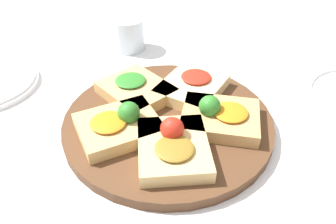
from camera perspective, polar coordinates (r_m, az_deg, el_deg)
ground_plane at (r=0.60m, az=0.00°, el=-2.37°), size 3.00×3.00×0.00m
serving_board at (r=0.59m, az=0.00°, el=-1.65°), size 0.37×0.37×0.02m
focaccia_slice_0 at (r=0.51m, az=0.90°, el=-5.88°), size 0.12×0.14×0.05m
focaccia_slice_1 at (r=0.57m, az=8.95°, el=-0.73°), size 0.15×0.13×0.05m
focaccia_slice_2 at (r=0.64m, az=4.24°, el=4.46°), size 0.16×0.17×0.03m
focaccia_slice_3 at (r=0.64m, az=-5.65°, el=3.89°), size 0.17×0.17×0.03m
focaccia_slice_4 at (r=0.55m, az=-8.48°, el=-2.18°), size 0.17×0.16×0.05m
water_glass at (r=0.84m, az=-7.01°, el=13.33°), size 0.08×0.08×0.08m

